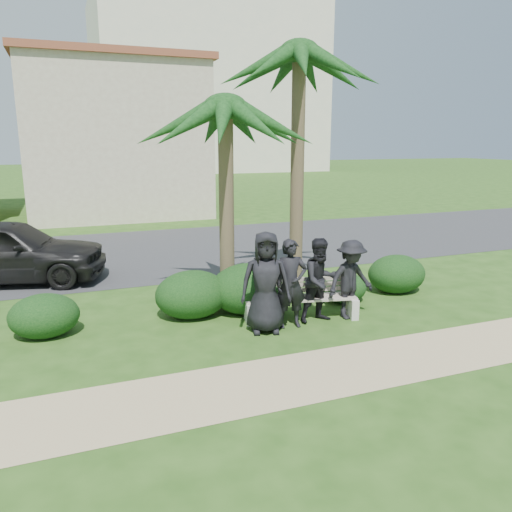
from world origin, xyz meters
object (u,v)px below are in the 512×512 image
object	(u,v)px
man_b	(291,284)
palm_left	(225,109)
palm_right	(299,55)
park_bench	(300,302)
man_a	(266,282)
car_a	(6,251)
man_d	(351,280)
man_c	(321,280)

from	to	relation	value
man_b	palm_left	distance (m)	3.83
palm_left	palm_right	xyz separation A→B (m)	(1.99, 0.68, 1.25)
park_bench	palm_left	size ratio (longest dim) A/B	0.46
man_a	car_a	size ratio (longest dim) A/B	0.40
palm_left	car_a	xyz separation A→B (m)	(-4.69, 3.62, -3.34)
park_bench	car_a	world-z (taller)	car_a
man_b	man_d	distance (m)	1.33
park_bench	man_d	bearing A→B (deg)	-5.61
park_bench	man_b	distance (m)	0.70
man_a	man_d	bearing A→B (deg)	17.63
man_b	palm_left	xyz separation A→B (m)	(-0.69, 1.82, 3.30)
man_d	palm_left	distance (m)	4.31
man_a	man_b	world-z (taller)	man_a
man_b	car_a	distance (m)	7.65
man_a	car_a	bearing A→B (deg)	147.02
park_bench	man_a	xyz separation A→B (m)	(-0.92, -0.38, 0.60)
palm_right	car_a	world-z (taller)	palm_right
man_a	man_b	distance (m)	0.56
man_b	palm_right	size ratio (longest dim) A/B	0.27
man_b	palm_right	bearing A→B (deg)	69.92
man_c	palm_right	world-z (taller)	palm_right
car_a	palm_left	bearing A→B (deg)	-112.43
man_a	man_b	xyz separation A→B (m)	(0.54, 0.05, -0.10)
palm_left	man_b	bearing A→B (deg)	-69.28
man_c	palm_right	size ratio (longest dim) A/B	0.26
park_bench	man_c	world-z (taller)	man_c
man_d	palm_right	xyz separation A→B (m)	(-0.03, 2.49, 4.60)
man_b	palm_right	xyz separation A→B (m)	(1.30, 2.50, 4.55)
park_bench	man_d	size ratio (longest dim) A/B	1.47
man_d	car_a	size ratio (longest dim) A/B	0.34
man_a	man_b	bearing A→B (deg)	21.37
man_a	man_c	bearing A→B (deg)	21.14
man_c	car_a	world-z (taller)	man_c
man_a	park_bench	bearing A→B (deg)	38.08
man_c	car_a	bearing A→B (deg)	134.06
man_d	palm_right	world-z (taller)	palm_right
man_c	man_d	bearing A→B (deg)	-8.97
park_bench	man_c	xyz separation A→B (m)	(0.31, -0.26, 0.49)
man_a	man_c	xyz separation A→B (m)	(1.22, 0.12, -0.12)
palm_right	car_a	distance (m)	8.62
man_a	palm_right	distance (m)	5.45
man_a	palm_left	xyz separation A→B (m)	(-0.14, 1.87, 3.20)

